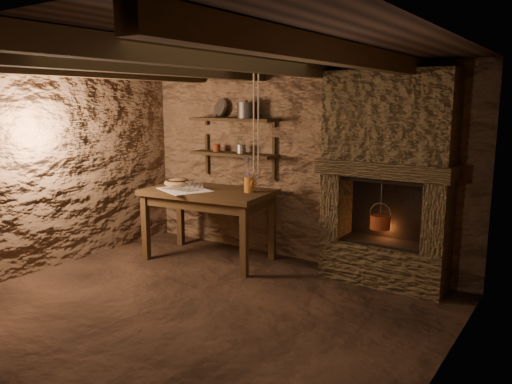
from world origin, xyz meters
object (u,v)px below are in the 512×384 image
Objects in this scene: stoneware_jug at (249,177)px; iron_stockpot at (247,111)px; work_table at (209,222)px; wooden_bowl at (177,183)px; red_pot at (380,221)px.

stoneware_jug is 0.90m from iron_stockpot.
work_table is 0.68m from wooden_bowl.
work_table is 2.13m from red_pot.
red_pot is (2.09, 0.37, 0.22)m from work_table.
wooden_bowl is 1.40× the size of iron_stockpot.
wooden_bowl is 0.62× the size of red_pot.
iron_stockpot is at bearing 176.29° from red_pot.
stoneware_jug reaches higher than work_table.
wooden_bowl is at bearing -171.57° from red_pot.
wooden_bowl is (-0.51, -0.01, 0.45)m from work_table.
stoneware_jug is (0.52, 0.14, 0.60)m from work_table.
stoneware_jug is at bearing -51.10° from iron_stockpot.
iron_stockpot is 2.18m from red_pot.
stoneware_jug is 1.63m from red_pot.
work_table is at bearing 1.45° from wooden_bowl.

